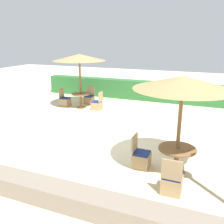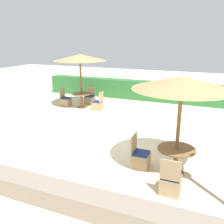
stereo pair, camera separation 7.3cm
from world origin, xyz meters
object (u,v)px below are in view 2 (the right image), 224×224
Objects in this scene: patio_chair_back_left_west at (66,101)px; parasol_back_left at (80,58)px; round_table_back_left at (81,97)px; round_table_front_right at (176,154)px; patio_chair_front_right_west at (140,158)px; patio_chair_front_right_south at (171,183)px; patio_chair_back_left_north at (90,99)px; patio_chair_back_left_east at (98,105)px; parasol_front_right at (182,83)px.

parasol_back_left is at bearing 88.55° from patio_chair_back_left_west.
round_table_back_left is 7.21m from round_table_front_right.
patio_chair_front_right_west is (4.51, -4.77, -0.30)m from round_table_back_left.
patio_chair_front_right_south and patio_chair_front_right_west have the same top height.
patio_chair_back_left_north is 1.00× the size of patio_chair_front_right_west.
round_table_front_right is at bearing 134.18° from patio_chair_back_left_north.
patio_chair_back_left_north is at bearing 89.33° from parasol_back_left.
patio_chair_back_left_north reaches higher than round_table_back_left.
round_table_front_right is (5.46, -4.71, -0.02)m from round_table_back_left.
round_table_back_left is 6.57m from patio_chair_front_right_west.
patio_chair_back_left_east is (0.93, -0.04, -0.30)m from round_table_back_left.
patio_chair_back_left_west is at bearing 143.69° from round_table_front_right.
patio_chair_front_right_west is at bearing -46.61° from parasol_back_left.
parasol_back_left is 6.94m from patio_chair_front_right_west.
parasol_front_right reaches higher than patio_chair_back_left_west.
parasol_back_left reaches higher than parasol_front_right.
parasol_back_left is 2.45m from patio_chair_back_left_north.
patio_chair_front_right_south is (0.04, -0.97, -2.16)m from parasol_front_right.
parasol_front_right is (5.46, -4.71, 1.86)m from round_table_back_left.
round_table_back_left is 0.94× the size of round_table_front_right.
patio_chair_back_left_north is 8.58m from patio_chair_front_right_south.
patio_chair_back_left_north is (0.01, 0.90, -2.28)m from parasol_back_left.
patio_chair_front_right_west is at bearing -176.58° from round_table_front_right.
round_table_front_right is at bearing -40.76° from parasol_back_left.
patio_chair_front_right_south is at bearing -87.71° from round_table_front_right.
parasol_back_left is 7.49m from round_table_front_right.
patio_chair_front_right_south is (6.48, -5.71, 0.00)m from patio_chair_back_left_west.
parasol_back_left is 2.75× the size of round_table_front_right.
parasol_front_right reaches higher than patio_chair_front_right_south.
round_table_back_left is at bearing -90.00° from parasol_back_left.
parasol_back_left reaches higher than round_table_back_left.
patio_chair_back_left_north is 1.32m from patio_chair_back_left_west.
parasol_front_right is 2.80× the size of patio_chair_front_right_west.
parasol_back_left reaches higher than patio_chair_front_right_south.
patio_chair_back_left_north and patio_chair_front_right_west have the same top height.
patio_chair_back_left_north is (0.01, 0.90, -0.30)m from round_table_back_left.
parasol_back_left is at bearing 134.08° from patio_chair_front_right_south.
round_table_front_right is 1.01m from patio_chair_front_right_south.
round_table_back_left is (0.00, -0.00, -1.98)m from parasol_back_left.
patio_chair_front_right_west is (4.51, -4.77, -2.28)m from parasol_back_left.
patio_chair_back_left_west is at bearing 143.69° from parasol_front_right.
patio_chair_back_left_north is 0.94× the size of round_table_front_right.
parasol_back_left is 2.46m from patio_chair_back_left_east.
patio_chair_back_left_north is at bearing -141.59° from patio_chair_front_right_west.
round_table_back_left is at bearing 87.77° from patio_chair_back_left_east.
parasol_front_right is (5.45, -5.61, 2.16)m from patio_chair_back_left_north.
patio_chair_back_left_east is 6.86m from parasol_front_right.
round_table_back_left is 1.02m from patio_chair_back_left_west.
patio_chair_back_left_east and patio_chair_front_right_west have the same top height.
patio_chair_back_left_east is 1.00× the size of patio_chair_back_left_north.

